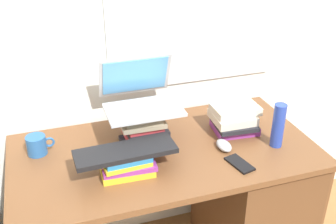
{
  "coord_description": "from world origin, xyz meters",
  "views": [
    {
      "loc": [
        -0.49,
        -1.52,
        1.81
      ],
      "look_at": [
        0.02,
        0.02,
        0.95
      ],
      "focal_mm": 44.13,
      "sensor_mm": 36.0,
      "label": 1
    }
  ],
  "objects_px": {
    "desk": "(231,198)",
    "cell_phone": "(239,164)",
    "mug": "(37,145)",
    "computer_mouse": "(224,145)",
    "keyboard": "(125,151)",
    "book_stack_tall": "(144,127)",
    "water_bottle": "(278,126)",
    "book_stack_side": "(234,119)",
    "laptop": "(140,95)",
    "book_stack_keyboard_riser": "(127,163)"
  },
  "relations": [
    {
      "from": "book_stack_keyboard_riser",
      "to": "laptop",
      "type": "distance_m",
      "value": 0.35
    },
    {
      "from": "book_stack_tall",
      "to": "book_stack_keyboard_riser",
      "type": "relative_size",
      "value": 0.98
    },
    {
      "from": "desk",
      "to": "cell_phone",
      "type": "xyz_separation_m",
      "value": [
        -0.08,
        -0.19,
        0.36
      ]
    },
    {
      "from": "book_stack_side",
      "to": "mug",
      "type": "height_order",
      "value": "book_stack_side"
    },
    {
      "from": "book_stack_tall",
      "to": "water_bottle",
      "type": "relative_size",
      "value": 1.08
    },
    {
      "from": "water_bottle",
      "to": "computer_mouse",
      "type": "bearing_deg",
      "value": 168.62
    },
    {
      "from": "laptop",
      "to": "keyboard",
      "type": "xyz_separation_m",
      "value": [
        -0.14,
        -0.27,
        -0.11
      ]
    },
    {
      "from": "book_stack_tall",
      "to": "book_stack_side",
      "type": "height_order",
      "value": "book_stack_tall"
    },
    {
      "from": "laptop",
      "to": "keyboard",
      "type": "distance_m",
      "value": 0.32
    },
    {
      "from": "laptop",
      "to": "mug",
      "type": "distance_m",
      "value": 0.52
    },
    {
      "from": "cell_phone",
      "to": "water_bottle",
      "type": "bearing_deg",
      "value": 8.05
    },
    {
      "from": "book_stack_tall",
      "to": "book_stack_side",
      "type": "distance_m",
      "value": 0.45
    },
    {
      "from": "desk",
      "to": "computer_mouse",
      "type": "bearing_deg",
      "value": -150.97
    },
    {
      "from": "keyboard",
      "to": "mug",
      "type": "bearing_deg",
      "value": 141.44
    },
    {
      "from": "laptop",
      "to": "keyboard",
      "type": "height_order",
      "value": "laptop"
    },
    {
      "from": "book_stack_side",
      "to": "laptop",
      "type": "bearing_deg",
      "value": 166.8
    },
    {
      "from": "cell_phone",
      "to": "keyboard",
      "type": "bearing_deg",
      "value": 154.75
    },
    {
      "from": "book_stack_tall",
      "to": "desk",
      "type": "bearing_deg",
      "value": -16.63
    },
    {
      "from": "book_stack_keyboard_riser",
      "to": "mug",
      "type": "relative_size",
      "value": 1.87
    },
    {
      "from": "book_stack_side",
      "to": "keyboard",
      "type": "relative_size",
      "value": 0.54
    },
    {
      "from": "water_bottle",
      "to": "cell_phone",
      "type": "distance_m",
      "value": 0.27
    },
    {
      "from": "mug",
      "to": "cell_phone",
      "type": "xyz_separation_m",
      "value": [
        0.82,
        -0.37,
        -0.04
      ]
    },
    {
      "from": "desk",
      "to": "mug",
      "type": "height_order",
      "value": "mug"
    },
    {
      "from": "desk",
      "to": "keyboard",
      "type": "distance_m",
      "value": 0.72
    },
    {
      "from": "book_stack_side",
      "to": "laptop",
      "type": "relative_size",
      "value": 0.66
    },
    {
      "from": "book_stack_tall",
      "to": "book_stack_keyboard_riser",
      "type": "bearing_deg",
      "value": -122.39
    },
    {
      "from": "book_stack_side",
      "to": "water_bottle",
      "type": "height_order",
      "value": "water_bottle"
    },
    {
      "from": "book_stack_side",
      "to": "laptop",
      "type": "xyz_separation_m",
      "value": [
        -0.44,
        0.1,
        0.15
      ]
    },
    {
      "from": "keyboard",
      "to": "water_bottle",
      "type": "relative_size",
      "value": 1.97
    },
    {
      "from": "book_stack_keyboard_riser",
      "to": "laptop",
      "type": "relative_size",
      "value": 0.68
    },
    {
      "from": "mug",
      "to": "cell_phone",
      "type": "relative_size",
      "value": 0.92
    },
    {
      "from": "desk",
      "to": "book_stack_keyboard_riser",
      "type": "xyz_separation_m",
      "value": [
        -0.56,
        -0.09,
        0.4
      ]
    },
    {
      "from": "desk",
      "to": "cell_phone",
      "type": "distance_m",
      "value": 0.41
    },
    {
      "from": "desk",
      "to": "computer_mouse",
      "type": "xyz_separation_m",
      "value": [
        -0.09,
        -0.05,
        0.37
      ]
    },
    {
      "from": "book_stack_keyboard_riser",
      "to": "cell_phone",
      "type": "distance_m",
      "value": 0.49
    },
    {
      "from": "cell_phone",
      "to": "book_stack_keyboard_riser",
      "type": "bearing_deg",
      "value": 154.86
    },
    {
      "from": "desk",
      "to": "laptop",
      "type": "relative_size",
      "value": 4.04
    },
    {
      "from": "book_stack_keyboard_riser",
      "to": "keyboard",
      "type": "xyz_separation_m",
      "value": [
        -0.0,
        0.0,
        0.06
      ]
    },
    {
      "from": "mug",
      "to": "computer_mouse",
      "type": "bearing_deg",
      "value": -15.68
    },
    {
      "from": "mug",
      "to": "water_bottle",
      "type": "height_order",
      "value": "water_bottle"
    },
    {
      "from": "book_stack_side",
      "to": "keyboard",
      "type": "bearing_deg",
      "value": -164.0
    },
    {
      "from": "book_stack_keyboard_riser",
      "to": "water_bottle",
      "type": "distance_m",
      "value": 0.71
    },
    {
      "from": "desk",
      "to": "book_stack_tall",
      "type": "distance_m",
      "value": 0.61
    },
    {
      "from": "computer_mouse",
      "to": "keyboard",
      "type": "bearing_deg",
      "value": -176.04
    },
    {
      "from": "book_stack_side",
      "to": "cell_phone",
      "type": "relative_size",
      "value": 1.67
    },
    {
      "from": "book_stack_keyboard_riser",
      "to": "mug",
      "type": "xyz_separation_m",
      "value": [
        -0.35,
        0.26,
        0.0
      ]
    },
    {
      "from": "computer_mouse",
      "to": "book_stack_side",
      "type": "bearing_deg",
      "value": 49.62
    },
    {
      "from": "desk",
      "to": "cell_phone",
      "type": "bearing_deg",
      "value": -113.54
    },
    {
      "from": "keyboard",
      "to": "computer_mouse",
      "type": "distance_m",
      "value": 0.47
    },
    {
      "from": "book_stack_side",
      "to": "cell_phone",
      "type": "xyz_separation_m",
      "value": [
        -0.1,
        -0.27,
        -0.06
      ]
    }
  ]
}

